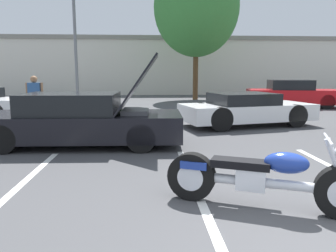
{
  "coord_description": "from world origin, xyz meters",
  "views": [
    {
      "loc": [
        -2.03,
        -2.75,
        1.7
      ],
      "look_at": [
        -1.67,
        2.71,
        0.8
      ],
      "focal_mm": 35.0,
      "sensor_mm": 36.0,
      "label": 1
    }
  ],
  "objects_px": {
    "motorcycle": "(262,178)",
    "spectator_midground": "(35,97)",
    "tree_background": "(196,7)",
    "light_pole": "(76,34)",
    "show_car_hood_open": "(81,120)",
    "parked_car_right_row": "(292,94)",
    "parked_car_mid_row": "(246,109)"
  },
  "relations": [
    {
      "from": "light_pole",
      "to": "show_car_hood_open",
      "type": "distance_m",
      "value": 13.42
    },
    {
      "from": "light_pole",
      "to": "spectator_midground",
      "type": "height_order",
      "value": "light_pole"
    },
    {
      "from": "tree_background",
      "to": "spectator_midground",
      "type": "bearing_deg",
      "value": -122.49
    },
    {
      "from": "show_car_hood_open",
      "to": "motorcycle",
      "type": "bearing_deg",
      "value": -50.37
    },
    {
      "from": "tree_background",
      "to": "spectator_midground",
      "type": "height_order",
      "value": "tree_background"
    },
    {
      "from": "light_pole",
      "to": "tree_background",
      "type": "relative_size",
      "value": 0.83
    },
    {
      "from": "light_pole",
      "to": "tree_background",
      "type": "height_order",
      "value": "tree_background"
    },
    {
      "from": "tree_background",
      "to": "show_car_hood_open",
      "type": "xyz_separation_m",
      "value": [
        -4.6,
        -12.85,
        -4.99
      ]
    },
    {
      "from": "parked_car_mid_row",
      "to": "parked_car_right_row",
      "type": "bearing_deg",
      "value": 40.41
    },
    {
      "from": "tree_background",
      "to": "parked_car_right_row",
      "type": "relative_size",
      "value": 1.87
    },
    {
      "from": "motorcycle",
      "to": "show_car_hood_open",
      "type": "bearing_deg",
      "value": 150.58
    },
    {
      "from": "parked_car_mid_row",
      "to": "spectator_midground",
      "type": "relative_size",
      "value": 2.79
    },
    {
      "from": "tree_background",
      "to": "parked_car_mid_row",
      "type": "height_order",
      "value": "tree_background"
    },
    {
      "from": "show_car_hood_open",
      "to": "spectator_midground",
      "type": "xyz_separation_m",
      "value": [
        -1.89,
        2.66,
        0.35
      ]
    },
    {
      "from": "motorcycle",
      "to": "parked_car_mid_row",
      "type": "relative_size",
      "value": 0.52
    },
    {
      "from": "tree_background",
      "to": "motorcycle",
      "type": "xyz_separation_m",
      "value": [
        -1.62,
        -16.68,
        -5.19
      ]
    },
    {
      "from": "show_car_hood_open",
      "to": "light_pole",
      "type": "bearing_deg",
      "value": 103.32
    },
    {
      "from": "tree_background",
      "to": "motorcycle",
      "type": "height_order",
      "value": "tree_background"
    },
    {
      "from": "light_pole",
      "to": "motorcycle",
      "type": "xyz_separation_m",
      "value": [
        5.57,
        -16.56,
        -3.55
      ]
    },
    {
      "from": "tree_background",
      "to": "spectator_midground",
      "type": "distance_m",
      "value": 12.94
    },
    {
      "from": "parked_car_mid_row",
      "to": "spectator_midground",
      "type": "bearing_deg",
      "value": 165.67
    },
    {
      "from": "light_pole",
      "to": "show_car_hood_open",
      "type": "height_order",
      "value": "light_pole"
    },
    {
      "from": "tree_background",
      "to": "light_pole",
      "type": "bearing_deg",
      "value": -179.12
    },
    {
      "from": "light_pole",
      "to": "parked_car_right_row",
      "type": "bearing_deg",
      "value": -22.69
    },
    {
      "from": "tree_background",
      "to": "show_car_hood_open",
      "type": "relative_size",
      "value": 1.81
    },
    {
      "from": "motorcycle",
      "to": "spectator_midground",
      "type": "bearing_deg",
      "value": 149.63
    },
    {
      "from": "parked_car_right_row",
      "to": "parked_car_mid_row",
      "type": "xyz_separation_m",
      "value": [
        -3.97,
        -5.45,
        -0.11
      ]
    },
    {
      "from": "motorcycle",
      "to": "parked_car_right_row",
      "type": "height_order",
      "value": "parked_car_right_row"
    },
    {
      "from": "tree_background",
      "to": "parked_car_right_row",
      "type": "bearing_deg",
      "value": -49.7
    },
    {
      "from": "tree_background",
      "to": "motorcycle",
      "type": "relative_size",
      "value": 3.67
    },
    {
      "from": "show_car_hood_open",
      "to": "parked_car_mid_row",
      "type": "xyz_separation_m",
      "value": [
        4.72,
        2.56,
        -0.07
      ]
    },
    {
      "from": "show_car_hood_open",
      "to": "parked_car_right_row",
      "type": "xyz_separation_m",
      "value": [
        8.7,
        8.01,
        0.04
      ]
    }
  ]
}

